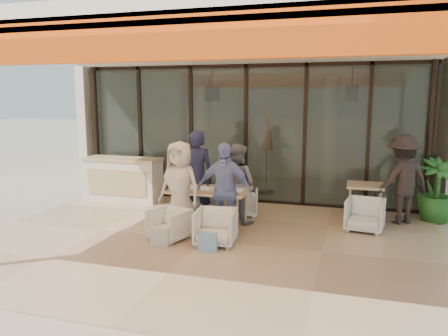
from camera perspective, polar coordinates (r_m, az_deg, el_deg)
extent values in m
plane|color=#C6B293|center=(7.63, -2.70, -9.57)|extent=(70.00, 70.00, 0.00)
cube|color=tan|center=(7.63, -2.70, -9.54)|extent=(8.00, 6.00, 0.01)
cube|color=silver|center=(7.27, -2.90, 15.87)|extent=(8.00, 6.00, 0.20)
cube|color=#E24B0B|center=(4.59, -15.73, 15.91)|extent=(8.00, 0.12, 0.45)
cube|color=#FF5915|center=(5.20, -11.57, 16.57)|extent=(8.00, 1.50, 0.06)
cylinder|color=black|center=(11.58, -16.32, 4.62)|extent=(0.12, 0.12, 3.20)
cylinder|color=black|center=(9.84, 25.25, 3.35)|extent=(0.12, 0.12, 3.20)
cube|color=#9EADA3|center=(10.14, 2.87, 4.37)|extent=(8.00, 0.03, 3.20)
cube|color=black|center=(10.39, 2.80, -4.24)|extent=(8.00, 0.10, 0.08)
cube|color=black|center=(10.12, 2.95, 13.20)|extent=(8.00, 0.10, 0.08)
cube|color=black|center=(11.75, -16.50, 4.67)|extent=(0.08, 0.10, 3.20)
cube|color=black|center=(11.09, -10.84, 4.64)|extent=(0.08, 0.10, 3.20)
cube|color=black|center=(10.54, -4.29, 4.54)|extent=(0.08, 0.10, 3.20)
cube|color=black|center=(10.14, 2.87, 4.37)|extent=(0.08, 0.10, 3.20)
cube|color=black|center=(9.90, 10.50, 4.11)|extent=(0.08, 0.10, 3.20)
cube|color=black|center=(9.85, 18.34, 3.77)|extent=(0.08, 0.10, 3.20)
cube|color=black|center=(9.97, 25.83, 3.38)|extent=(0.08, 0.10, 3.20)
cube|color=silver|center=(13.55, 6.44, 5.98)|extent=(9.00, 0.25, 3.40)
cube|color=silver|center=(13.44, -13.88, 5.74)|extent=(0.25, 3.50, 3.40)
cube|color=silver|center=(11.75, 26.48, 4.58)|extent=(0.25, 3.50, 3.40)
cube|color=silver|center=(11.84, 5.03, 13.77)|extent=(9.00, 3.50, 0.25)
cube|color=#D0B17F|center=(12.06, 4.80, -2.51)|extent=(8.00, 3.50, 0.02)
cylinder|color=silver|center=(12.13, -2.69, 4.70)|extent=(0.40, 0.40, 3.00)
cylinder|color=silver|center=(11.47, 13.61, 4.19)|extent=(0.40, 0.40, 3.00)
cylinder|color=black|center=(11.60, -1.51, 11.91)|extent=(0.03, 0.03, 0.70)
cube|color=black|center=(11.59, -1.50, 9.69)|extent=(0.30, 0.30, 0.40)
sphere|color=#FFBF72|center=(11.59, -1.50, 9.69)|extent=(0.18, 0.18, 0.18)
cylinder|color=black|center=(11.02, 16.44, 11.69)|extent=(0.03, 0.03, 0.70)
cube|color=black|center=(11.01, 16.33, 9.35)|extent=(0.30, 0.30, 0.40)
sphere|color=#FFBF72|center=(11.01, 16.33, 9.35)|extent=(0.18, 0.18, 0.18)
cylinder|color=black|center=(11.27, 5.51, -3.14)|extent=(0.40, 0.40, 0.05)
cylinder|color=black|center=(11.10, 5.59, 1.91)|extent=(0.04, 0.04, 2.10)
cone|color=orange|center=(11.04, 5.64, 5.26)|extent=(0.32, 0.32, 1.10)
cube|color=silver|center=(10.69, -13.00, -1.56)|extent=(1.80, 0.60, 1.00)
cube|color=#D0B17F|center=(10.61, -13.10, 1.15)|extent=(1.85, 0.65, 0.06)
cube|color=#D0B17F|center=(10.43, -13.84, -1.86)|extent=(1.50, 0.02, 0.60)
cube|color=#D0B17F|center=(8.27, -1.90, -2.90)|extent=(1.50, 0.90, 0.05)
cube|color=white|center=(8.27, -1.90, -2.73)|extent=(1.30, 0.35, 0.01)
cylinder|color=#D0B17F|center=(8.28, -6.68, -5.57)|extent=(0.06, 0.06, 0.70)
cylinder|color=#D0B17F|center=(7.89, 1.67, -6.27)|extent=(0.06, 0.06, 0.70)
cylinder|color=#D0B17F|center=(8.86, -5.04, -4.57)|extent=(0.06, 0.06, 0.70)
cylinder|color=#D0B17F|center=(8.49, 2.80, -5.16)|extent=(0.06, 0.06, 0.70)
cylinder|color=white|center=(8.27, -5.19, -2.34)|extent=(0.06, 0.06, 0.11)
cylinder|color=white|center=(8.52, -3.07, -1.97)|extent=(0.06, 0.06, 0.11)
cylinder|color=white|center=(8.15, -1.79, -2.48)|extent=(0.06, 0.06, 0.11)
cylinder|color=white|center=(8.33, 0.45, -2.21)|extent=(0.06, 0.06, 0.11)
cylinder|color=white|center=(7.92, 1.07, -2.81)|extent=(0.06, 0.06, 0.11)
cylinder|color=white|center=(8.49, -5.32, -2.04)|extent=(0.06, 0.06, 0.11)
cylinder|color=brown|center=(8.57, -5.07, -1.75)|extent=(0.07, 0.07, 0.16)
cylinder|color=black|center=(8.54, -1.94, -1.76)|extent=(0.09, 0.09, 0.17)
cylinder|color=black|center=(8.52, -1.94, -1.13)|extent=(0.10, 0.10, 0.01)
cylinder|color=white|center=(8.14, -5.58, -2.88)|extent=(0.22, 0.22, 0.01)
cylinder|color=white|center=(7.85, 0.52, -3.29)|extent=(0.22, 0.22, 0.01)
cylinder|color=white|center=(8.71, -4.04, -2.07)|extent=(0.22, 0.22, 0.01)
cylinder|color=white|center=(8.44, 1.70, -2.42)|extent=(0.22, 0.22, 0.01)
imported|color=white|center=(9.36, -2.47, -3.68)|extent=(0.80, 0.76, 0.74)
imported|color=white|center=(9.14, 2.53, -4.38)|extent=(0.70, 0.67, 0.62)
imported|color=white|center=(7.66, -7.16, -7.14)|extent=(0.75, 0.72, 0.62)
imported|color=white|center=(7.37, -1.13, -7.52)|extent=(0.72, 0.68, 0.67)
imported|color=#191B38|center=(8.79, -3.57, -0.92)|extent=(0.75, 0.58, 1.82)
imported|color=#5E5E63|center=(8.56, 1.73, -2.04)|extent=(0.93, 0.83, 1.57)
imported|color=beige|center=(7.98, -5.79, -2.51)|extent=(0.91, 0.68, 1.68)
imported|color=#6C7BB4|center=(7.70, 0.00, -2.87)|extent=(0.99, 0.42, 1.69)
cube|color=silver|center=(7.36, -8.41, -9.00)|extent=(0.30, 0.10, 0.34)
cube|color=#99BFD8|center=(7.06, -2.13, -9.70)|extent=(0.30, 0.10, 0.34)
cube|color=#D0B17F|center=(9.14, 17.96, -2.18)|extent=(0.70, 0.70, 0.05)
cylinder|color=#D0B17F|center=(8.94, 16.08, -4.77)|extent=(0.05, 0.05, 0.70)
cylinder|color=#D0B17F|center=(8.96, 19.67, -4.93)|extent=(0.05, 0.05, 0.70)
cylinder|color=#D0B17F|center=(9.49, 16.13, -3.97)|extent=(0.05, 0.05, 0.70)
cylinder|color=#D0B17F|center=(9.50, 19.51, -4.12)|extent=(0.05, 0.05, 0.70)
imported|color=white|center=(8.49, 17.93, -5.66)|extent=(0.74, 0.71, 0.68)
imported|color=black|center=(9.11, 22.32, -1.47)|extent=(1.30, 1.16, 1.75)
imported|color=#1E5919|center=(9.62, 25.94, -2.60)|extent=(0.95, 0.95, 1.28)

